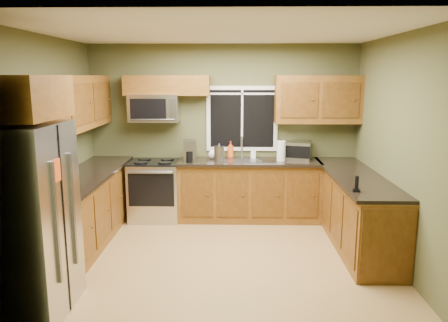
{
  "coord_description": "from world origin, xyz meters",
  "views": [
    {
      "loc": [
        0.18,
        -5.09,
        2.21
      ],
      "look_at": [
        0.05,
        0.35,
        1.15
      ],
      "focal_mm": 35.0,
      "sensor_mm": 36.0,
      "label": 1
    }
  ],
  "objects_px": {
    "paper_towel_roll": "(281,151)",
    "soap_bottle_c": "(213,153)",
    "microwave": "(154,108)",
    "soap_bottle_a": "(230,149)",
    "refrigerator": "(26,221)",
    "range": "(155,190)",
    "toaster_oven": "(296,150)",
    "coffee_maker": "(190,152)",
    "cordless_phone": "(357,187)",
    "kettle": "(219,153)",
    "soap_bottle_b": "(253,153)"
  },
  "relations": [
    {
      "from": "kettle",
      "to": "paper_towel_roll",
      "type": "height_order",
      "value": "paper_towel_roll"
    },
    {
      "from": "toaster_oven",
      "to": "coffee_maker",
      "type": "distance_m",
      "value": 1.65
    },
    {
      "from": "range",
      "to": "cordless_phone",
      "type": "relative_size",
      "value": 5.28
    },
    {
      "from": "microwave",
      "to": "coffee_maker",
      "type": "xyz_separation_m",
      "value": [
        0.56,
        -0.21,
        -0.64
      ]
    },
    {
      "from": "cordless_phone",
      "to": "soap_bottle_c",
      "type": "bearing_deg",
      "value": 131.14
    },
    {
      "from": "paper_towel_roll",
      "to": "soap_bottle_c",
      "type": "xyz_separation_m",
      "value": [
        -1.05,
        0.16,
        -0.06
      ]
    },
    {
      "from": "soap_bottle_c",
      "to": "soap_bottle_b",
      "type": "bearing_deg",
      "value": 2.71
    },
    {
      "from": "refrigerator",
      "to": "kettle",
      "type": "xyz_separation_m",
      "value": [
        1.69,
        2.72,
        0.17
      ]
    },
    {
      "from": "range",
      "to": "toaster_oven",
      "type": "bearing_deg",
      "value": 3.82
    },
    {
      "from": "soap_bottle_c",
      "to": "cordless_phone",
      "type": "bearing_deg",
      "value": -48.86
    },
    {
      "from": "paper_towel_roll",
      "to": "cordless_phone",
      "type": "height_order",
      "value": "paper_towel_roll"
    },
    {
      "from": "refrigerator",
      "to": "range",
      "type": "xyz_separation_m",
      "value": [
        0.69,
        2.77,
        -0.43
      ]
    },
    {
      "from": "refrigerator",
      "to": "range",
      "type": "relative_size",
      "value": 1.92
    },
    {
      "from": "microwave",
      "to": "soap_bottle_b",
      "type": "height_order",
      "value": "microwave"
    },
    {
      "from": "range",
      "to": "toaster_oven",
      "type": "height_order",
      "value": "toaster_oven"
    },
    {
      "from": "coffee_maker",
      "to": "soap_bottle_c",
      "type": "distance_m",
      "value": 0.41
    },
    {
      "from": "range",
      "to": "microwave",
      "type": "xyz_separation_m",
      "value": [
        -0.0,
        0.14,
        1.26
      ]
    },
    {
      "from": "range",
      "to": "coffee_maker",
      "type": "bearing_deg",
      "value": -7.77
    },
    {
      "from": "coffee_maker",
      "to": "paper_towel_roll",
      "type": "height_order",
      "value": "paper_towel_roll"
    },
    {
      "from": "soap_bottle_b",
      "to": "soap_bottle_c",
      "type": "bearing_deg",
      "value": -177.29
    },
    {
      "from": "range",
      "to": "toaster_oven",
      "type": "relative_size",
      "value": 1.83
    },
    {
      "from": "cordless_phone",
      "to": "microwave",
      "type": "bearing_deg",
      "value": 143.38
    },
    {
      "from": "microwave",
      "to": "cordless_phone",
      "type": "height_order",
      "value": "microwave"
    },
    {
      "from": "cordless_phone",
      "to": "toaster_oven",
      "type": "bearing_deg",
      "value": 101.83
    },
    {
      "from": "refrigerator",
      "to": "soap_bottle_c",
      "type": "xyz_separation_m",
      "value": [
        1.58,
        2.93,
        0.13
      ]
    },
    {
      "from": "kettle",
      "to": "soap_bottle_c",
      "type": "distance_m",
      "value": 0.23
    },
    {
      "from": "soap_bottle_a",
      "to": "kettle",
      "type": "bearing_deg",
      "value": -121.42
    },
    {
      "from": "microwave",
      "to": "soap_bottle_a",
      "type": "distance_m",
      "value": 1.35
    },
    {
      "from": "kettle",
      "to": "soap_bottle_c",
      "type": "relative_size",
      "value": 1.53
    },
    {
      "from": "refrigerator",
      "to": "soap_bottle_a",
      "type": "xyz_separation_m",
      "value": [
        1.86,
        3.0,
        0.17
      ]
    },
    {
      "from": "range",
      "to": "microwave",
      "type": "relative_size",
      "value": 1.23
    },
    {
      "from": "range",
      "to": "soap_bottle_a",
      "type": "xyz_separation_m",
      "value": [
        1.17,
        0.23,
        0.6
      ]
    },
    {
      "from": "refrigerator",
      "to": "paper_towel_roll",
      "type": "height_order",
      "value": "refrigerator"
    },
    {
      "from": "range",
      "to": "microwave",
      "type": "bearing_deg",
      "value": 90.02
    },
    {
      "from": "toaster_oven",
      "to": "soap_bottle_b",
      "type": "bearing_deg",
      "value": 176.44
    },
    {
      "from": "cordless_phone",
      "to": "soap_bottle_b",
      "type": "bearing_deg",
      "value": 118.34
    },
    {
      "from": "toaster_oven",
      "to": "kettle",
      "type": "xyz_separation_m",
      "value": [
        -1.19,
        -0.19,
        -0.01
      ]
    },
    {
      "from": "coffee_maker",
      "to": "soap_bottle_c",
      "type": "relative_size",
      "value": 1.74
    },
    {
      "from": "toaster_oven",
      "to": "soap_bottle_b",
      "type": "height_order",
      "value": "toaster_oven"
    },
    {
      "from": "refrigerator",
      "to": "range",
      "type": "distance_m",
      "value": 2.89
    },
    {
      "from": "refrigerator",
      "to": "coffee_maker",
      "type": "bearing_deg",
      "value": 65.15
    },
    {
      "from": "toaster_oven",
      "to": "soap_bottle_c",
      "type": "relative_size",
      "value": 2.79
    },
    {
      "from": "microwave",
      "to": "kettle",
      "type": "bearing_deg",
      "value": -10.43
    },
    {
      "from": "range",
      "to": "microwave",
      "type": "height_order",
      "value": "microwave"
    },
    {
      "from": "microwave",
      "to": "soap_bottle_a",
      "type": "relative_size",
      "value": 2.88
    },
    {
      "from": "microwave",
      "to": "kettle",
      "type": "height_order",
      "value": "microwave"
    },
    {
      "from": "soap_bottle_b",
      "to": "soap_bottle_a",
      "type": "bearing_deg",
      "value": 173.24
    },
    {
      "from": "toaster_oven",
      "to": "paper_towel_roll",
      "type": "relative_size",
      "value": 1.52
    },
    {
      "from": "refrigerator",
      "to": "coffee_maker",
      "type": "relative_size",
      "value": 5.65
    },
    {
      "from": "refrigerator",
      "to": "soap_bottle_b",
      "type": "bearing_deg",
      "value": 53.12
    }
  ]
}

